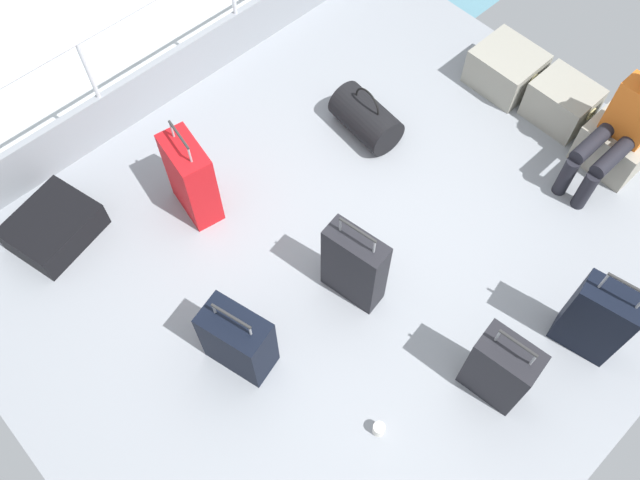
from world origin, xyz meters
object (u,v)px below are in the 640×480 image
Objects in this scene: passenger_seated at (622,126)px; paper_cup at (379,429)px; cargo_crate_0 at (506,69)px; cargo_crate_1 at (562,102)px; suitcase_0 at (191,179)px; suitcase_5 at (597,320)px; cargo_crate_2 at (617,144)px; suitcase_4 at (54,227)px; duffel_bag at (366,118)px; suitcase_1 at (354,266)px; suitcase_3 at (238,340)px; suitcase_2 at (500,369)px.

passenger_seated is 10.78× the size of paper_cup.
cargo_crate_1 is at bearing 3.03° from cargo_crate_0.
suitcase_0 is 2.98m from suitcase_5.
passenger_seated is at bearing -90.00° from cargo_crate_2.
suitcase_5 is at bearing -62.53° from cargo_crate_2.
passenger_seated is at bearing 54.87° from suitcase_4.
cargo_crate_0 is 0.57m from cargo_crate_1.
cargo_crate_2 is 0.61× the size of suitcase_0.
cargo_crate_1 is 2.04m from suitcase_5.
paper_cup is at bearing -74.82° from cargo_crate_1.
passenger_seated is 1.94m from duffel_bag.
suitcase_1 is 0.93m from suitcase_3.
cargo_crate_2 is at bearing 56.22° from suitcase_4.
passenger_seated reaches higher than suitcase_0.
suitcase_4 is (-1.89, -3.73, -0.06)m from cargo_crate_1.
suitcase_1 reaches higher than suitcase_3.
suitcase_5 is at bearing 24.63° from suitcase_0.
cargo_crate_2 is at bearing 77.12° from suitcase_3.
suitcase_3 reaches higher than paper_cup.
suitcase_2 is at bearing -75.95° from cargo_crate_2.
cargo_crate_1 is 1.65m from duffel_bag.
suitcase_4 is (-1.71, -0.40, -0.17)m from suitcase_3.
suitcase_2 is 2.33m from duffel_bag.
suitcase_3 is at bearing -102.88° from cargo_crate_2.
suitcase_2 is at bearing -74.74° from passenger_seated.
suitcase_5 is (1.91, -1.51, 0.18)m from cargo_crate_0.
suitcase_0 is at bearing 61.45° from suitcase_4.
suitcase_1 reaches higher than duffel_bag.
duffel_bag is at bearing 156.05° from suitcase_2.
suitcase_3 is (-0.75, -3.28, 0.10)m from cargo_crate_2.
suitcase_2 reaches higher than paper_cup.
duffel_bag is (-1.01, -1.30, -0.01)m from cargo_crate_1.
duffel_bag is (-1.57, -1.07, -0.39)m from passenger_seated.
cargo_crate_1 is at bearing 131.06° from suitcase_5.
suitcase_2 is 1.10× the size of suitcase_3.
suitcase_0 reaches higher than cargo_crate_2.
suitcase_5 is (0.22, 0.71, 0.04)m from suitcase_2.
suitcase_4 is at bearing -144.76° from suitcase_1.
suitcase_5 is at bearing 72.54° from suitcase_2.
cargo_crate_0 is 0.82× the size of suitcase_3.
duffel_bag reaches higher than paper_cup.
duffel_bag is (-2.35, 0.24, -0.18)m from suitcase_5.
paper_cup is at bearing 17.46° from suitcase_3.
cargo_crate_0 is at bearing 73.62° from suitcase_0.
cargo_crate_2 is 0.87× the size of duffel_bag.
suitcase_3 is (-0.75, -3.10, -0.27)m from passenger_seated.
cargo_crate_0 is at bearing 70.89° from duffel_bag.
suitcase_2 reaches higher than cargo_crate_1.
suitcase_4 is at bearing -118.55° from suitcase_0.
passenger_seated is (0.57, -0.23, 0.38)m from cargo_crate_1.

